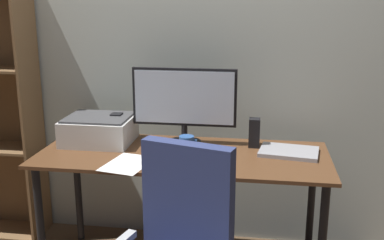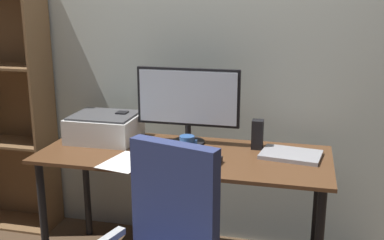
{
  "view_description": "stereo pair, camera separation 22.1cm",
  "coord_description": "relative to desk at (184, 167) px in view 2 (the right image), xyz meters",
  "views": [
    {
      "loc": [
        0.42,
        -2.43,
        1.59
      ],
      "look_at": [
        0.06,
        -0.04,
        0.95
      ],
      "focal_mm": 43.36,
      "sensor_mm": 36.0,
      "label": 1
    },
    {
      "loc": [
        0.63,
        -2.39,
        1.59
      ],
      "look_at": [
        0.06,
        -0.04,
        0.95
      ],
      "focal_mm": 43.36,
      "sensor_mm": 36.0,
      "label": 2
    }
  ],
  "objects": [
    {
      "name": "printer",
      "position": [
        -0.53,
        0.13,
        0.17
      ],
      "size": [
        0.4,
        0.34,
        0.16
      ],
      "color": "silver",
      "rests_on": "desk"
    },
    {
      "name": "paper_sheet",
      "position": [
        -0.26,
        -0.21,
        0.09
      ],
      "size": [
        0.27,
        0.33,
        0.0
      ],
      "primitive_type": "cube",
      "rotation": [
        0.0,
        0.0,
        -0.2
      ],
      "color": "white",
      "rests_on": "desk"
    },
    {
      "name": "speaker_left",
      "position": [
        -0.44,
        0.18,
        0.17
      ],
      "size": [
        0.06,
        0.07,
        0.17
      ],
      "primitive_type": "cube",
      "color": "black",
      "rests_on": "desk"
    },
    {
      "name": "monitor",
      "position": [
        -0.02,
        0.19,
        0.35
      ],
      "size": [
        0.62,
        0.2,
        0.45
      ],
      "color": "black",
      "rests_on": "desk"
    },
    {
      "name": "mouse",
      "position": [
        0.21,
        -0.14,
        0.1
      ],
      "size": [
        0.07,
        0.1,
        0.03
      ],
      "primitive_type": "cube",
      "rotation": [
        0.0,
        0.0,
        -0.14
      ],
      "color": "black",
      "rests_on": "desk"
    },
    {
      "name": "bookshelf",
      "position": [
        -1.39,
        0.33,
        0.21
      ],
      "size": [
        0.67,
        0.28,
        1.76
      ],
      "color": "brown",
      "rests_on": "ground"
    },
    {
      "name": "keyboard",
      "position": [
        -0.03,
        -0.14,
        0.1
      ],
      "size": [
        0.29,
        0.12,
        0.02
      ],
      "primitive_type": "cube",
      "rotation": [
        0.0,
        0.0,
        -0.05
      ],
      "color": "#B7BABC",
      "rests_on": "desk"
    },
    {
      "name": "back_wall",
      "position": [
        0.0,
        0.5,
        0.65
      ],
      "size": [
        6.4,
        0.1,
        2.6
      ],
      "primitive_type": "cube",
      "color": "beige",
      "rests_on": "ground"
    },
    {
      "name": "desk",
      "position": [
        0.0,
        0.0,
        0.0
      ],
      "size": [
        1.63,
        0.66,
        0.74
      ],
      "color": "#56351E",
      "rests_on": "ground"
    },
    {
      "name": "laptop",
      "position": [
        0.59,
        0.08,
        0.1
      ],
      "size": [
        0.35,
        0.27,
        0.02
      ],
      "primitive_type": "cube",
      "rotation": [
        0.0,
        0.0,
        -0.15
      ],
      "color": "#99999E",
      "rests_on": "desk"
    },
    {
      "name": "coffee_mug",
      "position": [
        0.03,
        -0.02,
        0.14
      ],
      "size": [
        0.1,
        0.08,
        0.11
      ],
      "color": "#285193",
      "rests_on": "desk"
    },
    {
      "name": "speaker_right",
      "position": [
        0.39,
        0.18,
        0.17
      ],
      "size": [
        0.06,
        0.07,
        0.17
      ],
      "primitive_type": "cube",
      "color": "black",
      "rests_on": "desk"
    }
  ]
}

